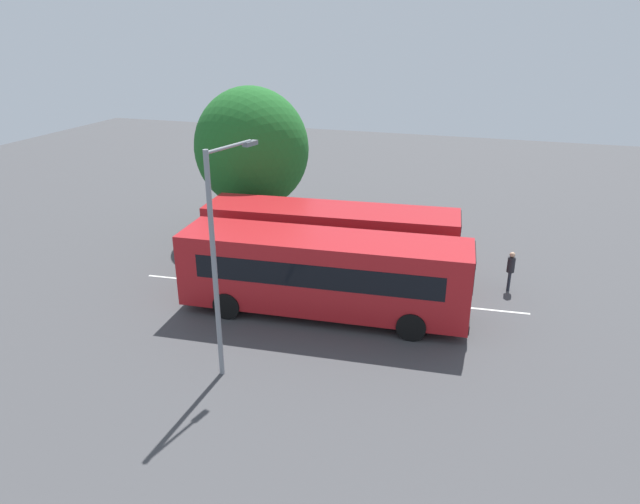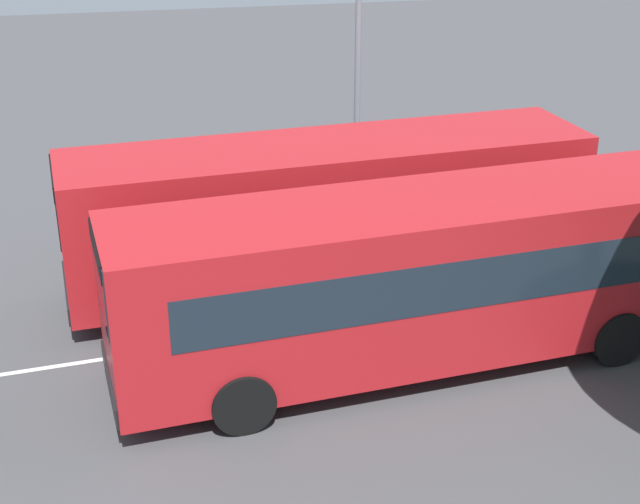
# 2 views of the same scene
# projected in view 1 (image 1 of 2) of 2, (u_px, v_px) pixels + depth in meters

# --- Properties ---
(ground_plane) EXTENTS (76.58, 76.58, 0.00)m
(ground_plane) POSITION_uv_depth(u_px,v_px,m) (326.00, 293.00, 24.08)
(ground_plane) COLOR #424244
(bus_far_left) EXTENTS (11.19, 3.34, 3.20)m
(bus_far_left) POSITION_uv_depth(u_px,v_px,m) (324.00, 272.00, 21.74)
(bus_far_left) COLOR #AD191E
(bus_far_left) RESTS_ON ground
(bus_center_left) EXTENTS (11.21, 3.49, 3.20)m
(bus_center_left) POSITION_uv_depth(u_px,v_px,m) (331.00, 239.00, 25.09)
(bus_center_left) COLOR #AD191E
(bus_center_left) RESTS_ON ground
(pedestrian) EXTENTS (0.33, 0.33, 1.74)m
(pedestrian) POSITION_uv_depth(u_px,v_px,m) (511.00, 268.00, 24.02)
(pedestrian) COLOR #232833
(pedestrian) RESTS_ON ground
(street_lamp) EXTENTS (0.69, 2.38, 7.35)m
(street_lamp) POSITION_uv_depth(u_px,v_px,m) (218.00, 250.00, 17.20)
(street_lamp) COLOR gray
(street_lamp) RESTS_ON ground
(depot_tree) EXTENTS (5.98, 5.38, 7.74)m
(depot_tree) POSITION_uv_depth(u_px,v_px,m) (252.00, 149.00, 29.42)
(depot_tree) COLOR #4C3823
(depot_tree) RESTS_ON ground
(lane_stripe_outer_left) EXTENTS (16.38, 1.50, 0.01)m
(lane_stripe_outer_left) POSITION_uv_depth(u_px,v_px,m) (326.00, 293.00, 24.08)
(lane_stripe_outer_left) COLOR silver
(lane_stripe_outer_left) RESTS_ON ground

